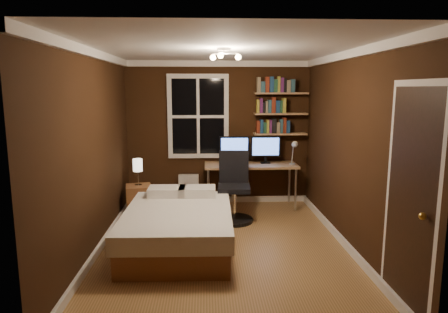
{
  "coord_description": "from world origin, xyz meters",
  "views": [
    {
      "loc": [
        -0.22,
        -4.91,
        2.03
      ],
      "look_at": [
        0.03,
        0.45,
        1.12
      ],
      "focal_mm": 32.0,
      "sensor_mm": 36.0,
      "label": 1
    }
  ],
  "objects_px": {
    "nightstand": "(139,200)",
    "desk_lamp": "(294,153)",
    "office_chair": "(234,194)",
    "radiator": "(189,189)",
    "monitor_right": "(266,150)",
    "monitor_left": "(234,150)",
    "bed": "(178,227)",
    "bedside_lamp": "(138,172)",
    "desk": "(251,168)"
  },
  "relations": [
    {
      "from": "nightstand",
      "to": "desk_lamp",
      "type": "height_order",
      "value": "desk_lamp"
    },
    {
      "from": "radiator",
      "to": "monitor_left",
      "type": "height_order",
      "value": "monitor_left"
    },
    {
      "from": "radiator",
      "to": "desk",
      "type": "xyz_separation_m",
      "value": [
        1.08,
        -0.21,
        0.43
      ]
    },
    {
      "from": "desk",
      "to": "monitor_left",
      "type": "bearing_deg",
      "value": 164.18
    },
    {
      "from": "bed",
      "to": "office_chair",
      "type": "distance_m",
      "value": 1.32
    },
    {
      "from": "bedside_lamp",
      "to": "desk_lamp",
      "type": "xyz_separation_m",
      "value": [
        2.56,
        0.24,
        0.26
      ]
    },
    {
      "from": "bedside_lamp",
      "to": "desk_lamp",
      "type": "relative_size",
      "value": 0.99
    },
    {
      "from": "nightstand",
      "to": "desk_lamp",
      "type": "relative_size",
      "value": 1.12
    },
    {
      "from": "desk",
      "to": "office_chair",
      "type": "height_order",
      "value": "office_chair"
    },
    {
      "from": "bed",
      "to": "monitor_left",
      "type": "relative_size",
      "value": 3.68
    },
    {
      "from": "desk",
      "to": "bedside_lamp",
      "type": "bearing_deg",
      "value": -168.31
    },
    {
      "from": "radiator",
      "to": "office_chair",
      "type": "height_order",
      "value": "office_chair"
    },
    {
      "from": "nightstand",
      "to": "desk_lamp",
      "type": "bearing_deg",
      "value": -5.75
    },
    {
      "from": "desk",
      "to": "desk_lamp",
      "type": "bearing_deg",
      "value": -11.83
    },
    {
      "from": "bedside_lamp",
      "to": "desk",
      "type": "distance_m",
      "value": 1.9
    },
    {
      "from": "monitor_left",
      "to": "office_chair",
      "type": "relative_size",
      "value": 0.48
    },
    {
      "from": "bedside_lamp",
      "to": "monitor_right",
      "type": "xyz_separation_m",
      "value": [
        2.12,
        0.46,
        0.28
      ]
    },
    {
      "from": "monitor_left",
      "to": "monitor_right",
      "type": "bearing_deg",
      "value": 0.0
    },
    {
      "from": "bed",
      "to": "monitor_right",
      "type": "height_order",
      "value": "monitor_right"
    },
    {
      "from": "monitor_right",
      "to": "bed",
      "type": "bearing_deg",
      "value": -126.92
    },
    {
      "from": "desk",
      "to": "monitor_right",
      "type": "height_order",
      "value": "monitor_right"
    },
    {
      "from": "monitor_left",
      "to": "nightstand",
      "type": "bearing_deg",
      "value": -163.65
    },
    {
      "from": "bed",
      "to": "bedside_lamp",
      "type": "distance_m",
      "value": 1.63
    },
    {
      "from": "bed",
      "to": "nightstand",
      "type": "relative_size",
      "value": 3.85
    },
    {
      "from": "bedside_lamp",
      "to": "monitor_left",
      "type": "bearing_deg",
      "value": 16.35
    },
    {
      "from": "monitor_right",
      "to": "office_chair",
      "type": "relative_size",
      "value": 0.48
    },
    {
      "from": "radiator",
      "to": "bed",
      "type": "bearing_deg",
      "value": -91.46
    },
    {
      "from": "monitor_right",
      "to": "monitor_left",
      "type": "bearing_deg",
      "value": 180.0
    },
    {
      "from": "desk_lamp",
      "to": "monitor_left",
      "type": "bearing_deg",
      "value": 167.02
    },
    {
      "from": "monitor_left",
      "to": "bed",
      "type": "bearing_deg",
      "value": -114.67
    },
    {
      "from": "office_chair",
      "to": "desk_lamp",
      "type": "bearing_deg",
      "value": 32.43
    },
    {
      "from": "bedside_lamp",
      "to": "desk",
      "type": "relative_size",
      "value": 0.27
    },
    {
      "from": "bed",
      "to": "office_chair",
      "type": "relative_size",
      "value": 1.76
    },
    {
      "from": "bed",
      "to": "office_chair",
      "type": "bearing_deg",
      "value": 54.14
    },
    {
      "from": "radiator",
      "to": "desk",
      "type": "distance_m",
      "value": 1.18
    },
    {
      "from": "bed",
      "to": "monitor_right",
      "type": "distance_m",
      "value": 2.42
    },
    {
      "from": "desk",
      "to": "nightstand",
      "type": "bearing_deg",
      "value": -168.31
    },
    {
      "from": "desk_lamp",
      "to": "bedside_lamp",
      "type": "bearing_deg",
      "value": -174.7
    },
    {
      "from": "desk",
      "to": "monitor_right",
      "type": "bearing_deg",
      "value": 16.82
    },
    {
      "from": "monitor_left",
      "to": "radiator",
      "type": "bearing_deg",
      "value": 170.37
    },
    {
      "from": "desk",
      "to": "office_chair",
      "type": "xyz_separation_m",
      "value": [
        -0.34,
        -0.73,
        -0.27
      ]
    },
    {
      "from": "radiator",
      "to": "desk",
      "type": "relative_size",
      "value": 0.33
    },
    {
      "from": "radiator",
      "to": "office_chair",
      "type": "relative_size",
      "value": 0.49
    },
    {
      "from": "nightstand",
      "to": "radiator",
      "type": "height_order",
      "value": "radiator"
    },
    {
      "from": "bedside_lamp",
      "to": "desk_lamp",
      "type": "distance_m",
      "value": 2.59
    },
    {
      "from": "radiator",
      "to": "monitor_left",
      "type": "distance_m",
      "value": 1.09
    },
    {
      "from": "desk",
      "to": "desk_lamp",
      "type": "distance_m",
      "value": 0.77
    },
    {
      "from": "radiator",
      "to": "monitor_right",
      "type": "distance_m",
      "value": 1.53
    },
    {
      "from": "radiator",
      "to": "monitor_right",
      "type": "height_order",
      "value": "monitor_right"
    },
    {
      "from": "bed",
      "to": "bedside_lamp",
      "type": "bearing_deg",
      "value": 118.86
    }
  ]
}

